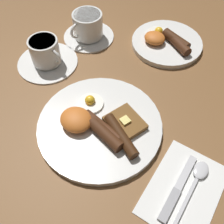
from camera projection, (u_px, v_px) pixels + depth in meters
name	position (u px, v px, depth m)	size (l,w,h in m)	color
ground_plane	(100.00, 127.00, 0.62)	(3.00, 3.00, 0.00)	brown
breakfast_plate_near	(100.00, 125.00, 0.61)	(0.29, 0.29, 0.05)	white
breakfast_plate_far	(165.00, 41.00, 0.78)	(0.21, 0.21, 0.04)	white
teacup_near	(46.00, 55.00, 0.72)	(0.17, 0.17, 0.08)	white
teacup_far	(88.00, 28.00, 0.78)	(0.15, 0.15, 0.08)	white
napkin	(184.00, 190.00, 0.53)	(0.13, 0.19, 0.01)	white
knife	(177.00, 190.00, 0.52)	(0.02, 0.16, 0.01)	silver
spoon	(198.00, 177.00, 0.54)	(0.03, 0.15, 0.01)	silver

